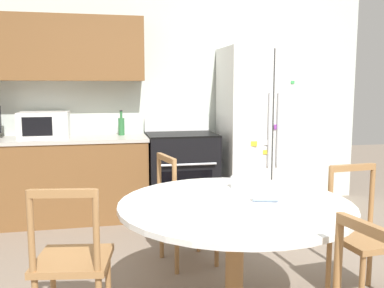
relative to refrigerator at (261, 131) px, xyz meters
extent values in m
cube|color=silver|center=(-1.19, 0.42, 0.36)|extent=(5.20, 0.10, 2.60)
cube|color=brown|center=(-2.35, 0.20, 0.90)|extent=(2.06, 0.34, 0.68)
cube|color=brown|center=(-2.35, 0.06, -0.50)|extent=(2.06, 0.62, 0.86)
cube|color=#B7B2A8|center=(-2.35, 0.06, -0.05)|extent=(2.09, 0.64, 0.03)
cube|color=white|center=(0.00, 0.00, 0.00)|extent=(0.89, 0.70, 1.87)
cube|color=#333333|center=(0.00, -0.35, 0.00)|extent=(0.01, 0.01, 1.80)
cylinder|color=silver|center=(-0.05, -0.37, 0.05)|extent=(0.02, 0.02, 0.79)
cylinder|color=silver|center=(0.05, -0.37, 0.05)|extent=(0.02, 0.02, 0.79)
cube|color=yellow|center=(-0.08, -0.36, -0.20)|extent=(0.06, 0.01, 0.05)
cube|color=white|center=(-0.08, -0.36, -0.09)|extent=(0.06, 0.02, 0.05)
cube|color=purple|center=(0.04, -0.36, 0.07)|extent=(0.06, 0.02, 0.05)
cube|color=#3FB259|center=(0.21, -0.36, 0.55)|extent=(0.04, 0.01, 0.03)
cube|color=yellow|center=(-0.21, -0.36, -0.10)|extent=(0.07, 0.02, 0.05)
cube|color=black|center=(-0.92, 0.03, -0.49)|extent=(0.76, 0.64, 0.90)
cube|color=black|center=(-0.92, -0.29, -0.58)|extent=(0.55, 0.01, 0.40)
cylinder|color=silver|center=(-0.92, -0.32, -0.31)|extent=(0.62, 0.02, 0.02)
cube|color=black|center=(-0.92, 0.03, -0.03)|extent=(0.76, 0.64, 0.02)
cube|color=white|center=(-0.92, 0.32, 0.06)|extent=(0.76, 0.06, 0.16)
cube|color=white|center=(-2.39, 0.11, 0.10)|extent=(0.51, 0.38, 0.27)
cube|color=black|center=(-2.43, -0.08, 0.10)|extent=(0.29, 0.01, 0.19)
cube|color=silver|center=(-2.20, -0.08, 0.10)|extent=(0.10, 0.01, 0.20)
cylinder|color=#2D6B38|center=(-1.58, 0.18, 0.06)|extent=(0.07, 0.07, 0.19)
cylinder|color=#2D6B38|center=(-1.58, 0.18, 0.19)|extent=(0.03, 0.03, 0.07)
cylinder|color=#262626|center=(-1.58, 0.18, 0.24)|extent=(0.03, 0.03, 0.01)
cylinder|color=white|center=(-1.03, -2.27, -0.19)|extent=(1.39, 1.39, 0.03)
cylinder|color=#9E7042|center=(-1.03, -2.27, -0.56)|extent=(0.11, 0.11, 0.70)
cube|color=#9E7042|center=(-1.98, -2.15, -0.51)|extent=(0.48, 0.48, 0.04)
cylinder|color=#9E7042|center=(-2.12, -1.95, -0.73)|extent=(0.04, 0.04, 0.41)
cylinder|color=#9E7042|center=(-1.78, -2.00, -0.73)|extent=(0.04, 0.04, 0.41)
cylinder|color=#9E7042|center=(-2.18, -2.31, -0.26)|extent=(0.04, 0.04, 0.45)
cylinder|color=#9E7042|center=(-1.84, -2.36, -0.26)|extent=(0.04, 0.04, 0.45)
cube|color=#9E7042|center=(-2.01, -2.33, -0.06)|extent=(0.35, 0.09, 0.04)
cube|color=#9E7042|center=(-0.08, -2.19, -0.51)|extent=(0.46, 0.46, 0.04)
cylinder|color=#9E7042|center=(-0.23, -2.38, -0.73)|extent=(0.04, 0.04, 0.41)
cylinder|color=#9E7042|center=(0.08, -2.01, -0.73)|extent=(0.04, 0.04, 0.41)
cylinder|color=#9E7042|center=(-0.26, -2.04, -0.73)|extent=(0.04, 0.04, 0.41)
cylinder|color=#9E7042|center=(0.08, -1.99, -0.26)|extent=(0.04, 0.04, 0.45)
cylinder|color=#9E7042|center=(-0.27, -2.02, -0.26)|extent=(0.04, 0.04, 0.45)
cube|color=#9E7042|center=(-0.09, -2.01, -0.06)|extent=(0.35, 0.07, 0.04)
cube|color=#9E7042|center=(-1.12, -1.32, -0.51)|extent=(0.50, 0.50, 0.04)
cylinder|color=#9E7042|center=(-0.99, -1.11, -0.73)|extent=(0.04, 0.04, 0.41)
cylinder|color=#9E7042|center=(-0.92, -1.45, -0.73)|extent=(0.04, 0.04, 0.41)
cylinder|color=#9E7042|center=(-1.32, -1.18, -0.73)|extent=(0.04, 0.04, 0.41)
cylinder|color=#9E7042|center=(-1.25, -1.52, -0.73)|extent=(0.04, 0.04, 0.41)
cylinder|color=#9E7042|center=(-1.34, -1.19, -0.26)|extent=(0.04, 0.04, 0.45)
cylinder|color=#9E7042|center=(-1.27, -1.53, -0.26)|extent=(0.04, 0.04, 0.45)
cube|color=#9E7042|center=(-1.30, -1.36, -0.06)|extent=(0.11, 0.34, 0.04)
cylinder|color=#9E7042|center=(-0.80, -3.02, -0.26)|extent=(0.04, 0.04, 0.45)
cube|color=#9E7042|center=(-0.77, -3.19, -0.06)|extent=(0.09, 0.35, 0.04)
cylinder|color=silver|center=(-0.90, -1.92, -0.14)|extent=(0.09, 0.09, 0.08)
cylinder|color=#8C4C99|center=(-0.90, -1.92, -0.16)|extent=(0.08, 0.08, 0.04)
cylinder|color=#A3BCDB|center=(-0.85, -2.29, -0.15)|extent=(0.16, 0.09, 0.05)
camera|label=1|loc=(-1.79, -4.62, 0.50)|focal=40.00mm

